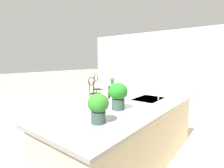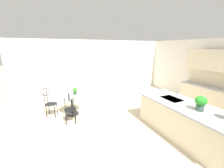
# 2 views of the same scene
# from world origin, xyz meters

# --- Properties ---
(ground_plane) EXTENTS (40.00, 40.00, 0.00)m
(ground_plane) POSITION_xyz_m (0.00, 0.00, 0.00)
(ground_plane) COLOR beige
(wall_left_window) EXTENTS (0.12, 7.80, 2.70)m
(wall_left_window) POSITION_xyz_m (-4.26, 0.00, 1.35)
(wall_left_window) COLOR silver
(wall_left_window) RESTS_ON ground
(kitchen_island) EXTENTS (2.80, 1.06, 0.92)m
(kitchen_island) POSITION_xyz_m (0.30, 0.85, 0.46)
(kitchen_island) COLOR beige
(kitchen_island) RESTS_ON ground
(bistro_table) EXTENTS (0.80, 0.80, 0.74)m
(bistro_table) POSITION_xyz_m (-2.33, -1.68, 0.45)
(bistro_table) COLOR black
(bistro_table) RESTS_ON ground
(chair_near_window) EXTENTS (0.51, 0.45, 1.04)m
(chair_near_window) POSITION_xyz_m (-1.71, -1.83, 0.57)
(chair_near_window) COLOR black
(chair_near_window) RESTS_ON ground
(chair_by_island) EXTENTS (0.48, 0.52, 1.04)m
(chair_by_island) POSITION_xyz_m (-2.50, -2.41, 0.57)
(chair_by_island) COLOR black
(chair_by_island) RESTS_ON ground
(sink_faucet) EXTENTS (0.02, 0.02, 0.22)m
(sink_faucet) POSITION_xyz_m (-0.25, 1.03, 1.03)
(sink_faucet) COLOR #B2B5BA
(sink_faucet) RESTS_ON kitchen_island
(potted_plant_on_table) EXTENTS (0.17, 0.17, 0.24)m
(potted_plant_on_table) POSITION_xyz_m (-2.33, -1.54, 0.88)
(potted_plant_on_table) COLOR #385147
(potted_plant_on_table) RESTS_ON bistro_table
(potted_plant_counter_near) EXTENTS (0.26, 0.26, 0.36)m
(potted_plant_counter_near) POSITION_xyz_m (0.60, 0.82, 1.13)
(potted_plant_counter_near) COLOR #385147
(potted_plant_counter_near) RESTS_ON kitchen_island
(potted_plant_counter_far) EXTENTS (0.22, 0.22, 0.31)m
(potted_plant_counter_far) POSITION_xyz_m (1.15, 0.96, 1.10)
(potted_plant_counter_far) COLOR #385147
(potted_plant_counter_far) RESTS_ON kitchen_island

